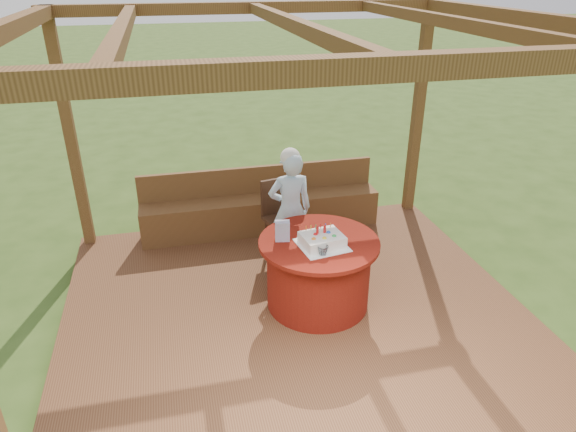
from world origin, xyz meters
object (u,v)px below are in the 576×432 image
object	(u,v)px
bench	(261,210)
drinking_glass	(323,251)
birthday_cake	(322,240)
table	(318,272)
gift_bag	(282,231)
elderly_woman	(290,208)
chair	(285,214)

from	to	relation	value
bench	drinking_glass	bearing A→B (deg)	-84.37
birthday_cake	drinking_glass	distance (m)	0.18
birthday_cake	table	bearing A→B (deg)	89.22
gift_bag	birthday_cake	bearing A→B (deg)	-18.60
birthday_cake	gift_bag	world-z (taller)	gift_bag
birthday_cake	bench	bearing A→B (deg)	97.51
elderly_woman	drinking_glass	distance (m)	1.11
gift_bag	drinking_glass	bearing A→B (deg)	-40.11
elderly_woman	bench	bearing A→B (deg)	100.27
birthday_cake	gift_bag	size ratio (longest dim) A/B	2.49
bench	table	bearing A→B (deg)	-82.05
table	elderly_woman	size ratio (longest dim) A/B	0.85
bench	gift_bag	xyz separation A→B (m)	(-0.10, -1.64, 0.55)
bench	elderly_woman	size ratio (longest dim) A/B	2.18
chair	elderly_woman	distance (m)	0.27
bench	birthday_cake	xyz separation A→B (m)	(0.24, -1.83, 0.51)
bench	chair	bearing A→B (deg)	-77.85
chair	drinking_glass	world-z (taller)	chair
elderly_woman	gift_bag	world-z (taller)	elderly_woman
drinking_glass	gift_bag	bearing A→B (deg)	128.96
table	elderly_woman	world-z (taller)	elderly_woman
gift_bag	drinking_glass	size ratio (longest dim) A/B	1.97
chair	gift_bag	size ratio (longest dim) A/B	4.65
bench	birthday_cake	distance (m)	1.91
elderly_woman	drinking_glass	size ratio (longest dim) A/B	13.81
elderly_woman	gift_bag	size ratio (longest dim) A/B	7.02
chair	gift_bag	distance (m)	1.03
chair	drinking_glass	distance (m)	1.34
table	birthday_cake	bearing A→B (deg)	-90.78
bench	drinking_glass	world-z (taller)	drinking_glass
bench	table	distance (m)	1.75
elderly_woman	birthday_cake	size ratio (longest dim) A/B	2.82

